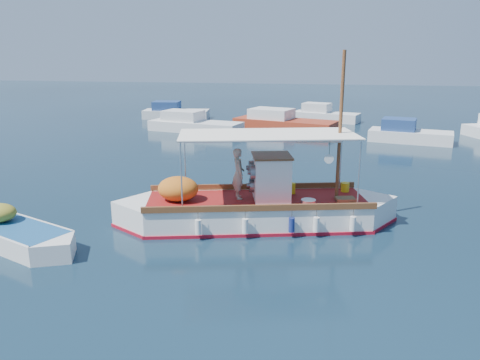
# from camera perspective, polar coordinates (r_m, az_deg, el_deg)

# --- Properties ---
(ground) EXTENTS (160.00, 160.00, 0.00)m
(ground) POSITION_cam_1_polar(r_m,az_deg,el_deg) (17.25, 3.20, -5.16)
(ground) COLOR black
(ground) RESTS_ON ground
(fishing_caique) EXTENTS (10.03, 4.59, 6.32)m
(fishing_caique) POSITION_cam_1_polar(r_m,az_deg,el_deg) (16.92, 1.85, -3.55)
(fishing_caique) COLOR white
(fishing_caique) RESTS_ON ground
(dinghy) EXTENTS (5.33, 3.04, 1.40)m
(dinghy) POSITION_cam_1_polar(r_m,az_deg,el_deg) (16.99, -25.98, -6.02)
(dinghy) COLOR white
(dinghy) RESTS_ON ground
(bg_boat_nw) EXTENTS (7.73, 3.86, 1.80)m
(bg_boat_nw) POSITION_cam_1_polar(r_m,az_deg,el_deg) (37.45, -5.76, 6.69)
(bg_boat_nw) COLOR silver
(bg_boat_nw) RESTS_ON ground
(bg_boat_n) EXTENTS (8.72, 5.14, 1.80)m
(bg_boat_n) POSITION_cam_1_polar(r_m,az_deg,el_deg) (38.57, 5.16, 6.95)
(bg_boat_n) COLOR #A2321B
(bg_boat_n) RESTS_ON ground
(bg_boat_ne) EXTENTS (5.83, 3.33, 1.80)m
(bg_boat_ne) POSITION_cam_1_polar(r_m,az_deg,el_deg) (34.73, 19.77, 5.20)
(bg_boat_ne) COLOR silver
(bg_boat_ne) RESTS_ON ground
(bg_boat_far_w) EXTENTS (6.29, 2.98, 1.80)m
(bg_boat_far_w) POSITION_cam_1_polar(r_m,az_deg,el_deg) (45.24, -8.01, 8.08)
(bg_boat_far_w) COLOR silver
(bg_boat_far_w) RESTS_ON ground
(bg_boat_far_n) EXTENTS (6.26, 3.67, 1.80)m
(bg_boat_far_n) POSITION_cam_1_polar(r_m,az_deg,el_deg) (43.62, 10.18, 7.73)
(bg_boat_far_n) COLOR silver
(bg_boat_far_n) RESTS_ON ground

